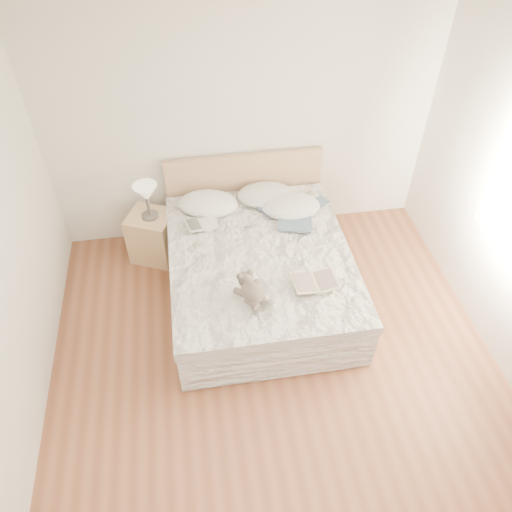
{
  "coord_description": "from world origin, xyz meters",
  "views": [
    {
      "loc": [
        -0.58,
        -2.26,
        3.86
      ],
      "look_at": [
        -0.05,
        1.05,
        0.62
      ],
      "focal_mm": 35.0,
      "sensor_mm": 36.0,
      "label": 1
    }
  ],
  "objects_px": {
    "nightstand": "(153,236)",
    "childrens_book": "(314,282)",
    "table_lamp": "(146,195)",
    "teddy_bear": "(252,298)",
    "photo_book": "(202,225)",
    "bed": "(259,268)"
  },
  "relations": [
    {
      "from": "nightstand",
      "to": "table_lamp",
      "type": "height_order",
      "value": "table_lamp"
    },
    {
      "from": "table_lamp",
      "to": "teddy_bear",
      "type": "bearing_deg",
      "value": -57.37
    },
    {
      "from": "photo_book",
      "to": "teddy_bear",
      "type": "relative_size",
      "value": 0.98
    },
    {
      "from": "table_lamp",
      "to": "childrens_book",
      "type": "bearing_deg",
      "value": -40.7
    },
    {
      "from": "teddy_bear",
      "to": "nightstand",
      "type": "bearing_deg",
      "value": 102.98
    },
    {
      "from": "bed",
      "to": "nightstand",
      "type": "height_order",
      "value": "bed"
    },
    {
      "from": "bed",
      "to": "table_lamp",
      "type": "distance_m",
      "value": 1.35
    },
    {
      "from": "bed",
      "to": "teddy_bear",
      "type": "bearing_deg",
      "value": -103.8
    },
    {
      "from": "nightstand",
      "to": "photo_book",
      "type": "bearing_deg",
      "value": -30.08
    },
    {
      "from": "nightstand",
      "to": "photo_book",
      "type": "distance_m",
      "value": 0.7
    },
    {
      "from": "bed",
      "to": "childrens_book",
      "type": "relative_size",
      "value": 5.24
    },
    {
      "from": "table_lamp",
      "to": "childrens_book",
      "type": "xyz_separation_m",
      "value": [
        1.44,
        -1.24,
        -0.21
      ]
    },
    {
      "from": "nightstand",
      "to": "photo_book",
      "type": "height_order",
      "value": "photo_book"
    },
    {
      "from": "nightstand",
      "to": "childrens_book",
      "type": "bearing_deg",
      "value": -40.51
    },
    {
      "from": "bed",
      "to": "teddy_bear",
      "type": "distance_m",
      "value": 0.77
    },
    {
      "from": "bed",
      "to": "photo_book",
      "type": "relative_size",
      "value": 6.77
    },
    {
      "from": "photo_book",
      "to": "teddy_bear",
      "type": "bearing_deg",
      "value": -86.07
    },
    {
      "from": "nightstand",
      "to": "table_lamp",
      "type": "bearing_deg",
      "value": -8.98
    },
    {
      "from": "table_lamp",
      "to": "teddy_bear",
      "type": "relative_size",
      "value": 1.21
    },
    {
      "from": "nightstand",
      "to": "childrens_book",
      "type": "xyz_separation_m",
      "value": [
        1.45,
        -1.24,
        0.35
      ]
    },
    {
      "from": "bed",
      "to": "nightstand",
      "type": "xyz_separation_m",
      "value": [
        -1.04,
        0.68,
        -0.03
      ]
    },
    {
      "from": "table_lamp",
      "to": "photo_book",
      "type": "xyz_separation_m",
      "value": [
        0.52,
        -0.3,
        -0.21
      ]
    }
  ]
}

